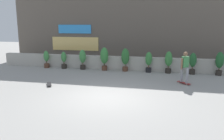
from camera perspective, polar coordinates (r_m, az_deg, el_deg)
ground_plane at (r=10.17m, az=-1.81°, el=-6.66°), size 48.00×48.00×0.00m
planter_wall at (r=15.78m, az=3.47°, el=1.65°), size 18.00×0.40×0.90m
building_backdrop at (r=19.50m, az=5.40°, el=11.80°), size 20.00×2.08×6.50m
potted_plant_0 at (r=17.10m, az=-15.69°, el=2.65°), size 0.37×0.37×1.20m
potted_plant_1 at (r=16.53m, az=-11.67°, el=2.45°), size 0.36×0.36×1.17m
potted_plant_2 at (r=16.00m, az=-7.17°, el=2.83°), size 0.44×0.44×1.34m
potted_plant_3 at (r=15.55m, az=-1.88°, el=3.18°), size 0.53×0.53×1.54m
potted_plant_4 at (r=15.27m, az=3.26°, el=2.94°), size 0.52×0.52×1.51m
potted_plant_5 at (r=15.13m, az=8.92°, el=2.19°), size 0.42×0.42×1.32m
potted_plant_6 at (r=15.11m, az=13.61°, el=2.18°), size 0.46×0.46×1.38m
potted_plant_7 at (r=15.22m, az=19.06°, el=1.79°), size 0.43×0.43×1.33m
potted_plant_8 at (r=15.47m, az=24.74°, el=1.78°), size 0.48×0.48×1.43m
skater_far_right at (r=12.64m, az=17.33°, el=0.87°), size 0.69×0.72×1.70m
skateboard_near_camera at (r=12.43m, az=-15.07°, el=-3.34°), size 0.57×0.80×0.08m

